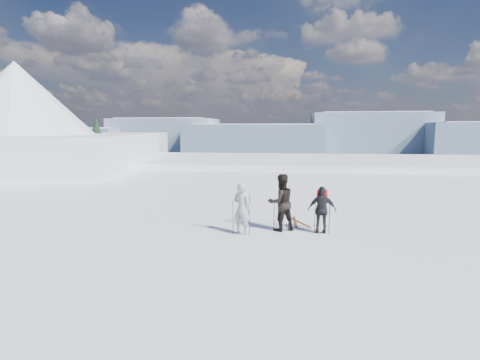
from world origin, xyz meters
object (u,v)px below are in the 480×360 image
at_px(skis_loose, 297,222).
at_px(skier_dark, 281,202).
at_px(skier_grey, 242,208).
at_px(skier_pack, 322,210).

bearing_deg(skis_loose, skier_dark, -116.63).
distance_m(skier_grey, skier_dark, 1.46).
bearing_deg(skis_loose, skier_pack, -60.57).
bearing_deg(skis_loose, skier_grey, -135.65).
bearing_deg(skier_grey, skis_loose, -109.17).
relative_size(skier_grey, skis_loose, 1.05).
distance_m(skier_pack, skis_loose, 1.80).
distance_m(skier_grey, skier_pack, 2.75).
xyz_separation_m(skier_pack, skis_loose, (-0.79, 1.41, -0.80)).
xyz_separation_m(skier_grey, skier_dark, (1.30, 0.65, 0.11)).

